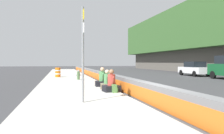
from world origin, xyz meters
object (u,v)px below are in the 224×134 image
Objects in this scene: route_sign_post at (83,48)px; seated_person_rear at (102,80)px; seated_person_middle at (107,83)px; backpack at (115,89)px; construction_barrel at (58,72)px; parked_car_fourth at (194,69)px; fire_hydrant at (78,74)px; seated_person_foreground at (111,85)px.

route_sign_post reaches higher than seated_person_rear.
seated_person_middle is at bearing -24.14° from route_sign_post.
construction_barrel is (12.23, 2.84, 0.28)m from backpack.
parked_car_fourth is at bearing -88.13° from construction_barrel.
seated_person_middle is 1.67m from backpack.
construction_barrel is at bearing 4.04° from route_sign_post.
seated_person_rear is at bearing -169.34° from fire_hydrant.
route_sign_post is 9.00× the size of backpack.
parked_car_fourth is at bearing -73.42° from fire_hydrant.
seated_person_rear is 3.01m from backpack.
construction_barrel is (10.56, 2.82, 0.14)m from seated_person_middle.
construction_barrel is at bearing 91.87° from parked_car_fourth.
seated_person_foreground is at bearing -172.81° from fire_hydrant.
route_sign_post is at bearing 176.19° from fire_hydrant.
parked_car_fourth reaches higher than construction_barrel.
fire_hydrant is at bearing 7.19° from seated_person_foreground.
construction_barrel is at bearing 14.95° from seated_person_middle.
seated_person_foreground is 2.88× the size of backpack.
route_sign_post is 3.13× the size of seated_person_foreground.
seated_person_foreground reaches higher than fire_hydrant.
seated_person_middle is at bearing -1.90° from seated_person_foreground.
route_sign_post is at bearing 135.47° from parked_car_fourth.
parked_car_fourth reaches higher than backpack.
seated_person_middle reaches higher than backpack.
seated_person_rear reaches higher than fire_hydrant.
fire_hydrant is (10.87, -0.72, -1.62)m from route_sign_post.
seated_person_middle is 10.93m from construction_barrel.
route_sign_post reaches higher than fire_hydrant.
seated_person_foreground reaches higher than backpack.
seated_person_foreground is 0.96× the size of seated_person_rear.
route_sign_post reaches higher than seated_person_middle.
fire_hydrant is 8.19m from seated_person_foreground.
route_sign_post is at bearing 161.70° from seated_person_rear.
seated_person_rear is 0.26× the size of parked_car_fourth.
route_sign_post is 21.19m from parked_car_fourth.
seated_person_middle is (1.25, -0.04, -0.02)m from seated_person_foreground.
seated_person_middle is (-6.88, -1.07, -0.11)m from fire_hydrant.
seated_person_rear reaches higher than seated_person_middle.
backpack is at bearing 134.39° from parked_car_fourth.
seated_person_middle is (3.99, -1.79, -1.73)m from route_sign_post.
seated_person_foreground is at bearing 8.06° from backpack.
backpack is 12.56m from construction_barrel.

